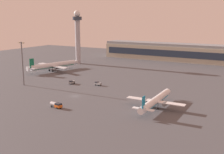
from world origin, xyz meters
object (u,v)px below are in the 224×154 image
airplane_far_stand (53,65)px  airplane_taxiway_distant (155,101)px  control_tower (78,34)px  apron_light_central (22,61)px  maintenance_van (98,84)px  fuel_truck (56,105)px  baggage_tractor (72,82)px

airplane_far_stand → airplane_taxiway_distant: bearing=-9.7°
control_tower → apron_light_central: control_tower is taller
maintenance_van → apron_light_central: apron_light_central is taller
fuel_truck → control_tower: bearing=-140.0°
fuel_truck → baggage_tractor: (-22.97, 40.94, -0.19)m
control_tower → airplane_taxiway_distant: control_tower is taller
control_tower → fuel_truck: 129.12m
maintenance_van → baggage_tractor: 16.97m
control_tower → airplane_far_stand: (5.02, -38.93, -22.32)m
baggage_tractor → apron_light_central: (-23.41, -17.17, 13.89)m
airplane_taxiway_distant → control_tower: bearing=140.2°
apron_light_central → airplane_far_stand: bearing=109.6°
airplane_taxiway_distant → airplane_far_stand: size_ratio=0.80×
airplane_far_stand → fuel_truck: size_ratio=6.78×
fuel_truck → airplane_taxiway_distant: bearing=127.3°
control_tower → baggage_tractor: (44.34, -66.31, -25.49)m
maintenance_van → apron_light_central: 47.41m
control_tower → maintenance_van: control_tower is taller
control_tower → fuel_truck: control_tower is taller
airplane_far_stand → fuel_truck: bearing=-33.0°
control_tower → baggage_tractor: bearing=-56.2°
control_tower → airplane_taxiway_distant: (106.74, -85.01, -23.24)m
airplane_far_stand → fuel_truck: airplane_far_stand is taller
control_tower → apron_light_central: size_ratio=1.77×
fuel_truck → apron_light_central: 53.88m
airplane_far_stand → maintenance_van: size_ratio=10.08×
airplane_far_stand → apron_light_central: size_ratio=1.67×
airplane_taxiway_distant → apron_light_central: bearing=177.7°
maintenance_van → baggage_tractor: bearing=114.6°
airplane_taxiway_distant → fuel_truck: airplane_taxiway_distant is taller
control_tower → baggage_tractor: 83.74m
control_tower → airplane_taxiway_distant: size_ratio=1.32×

